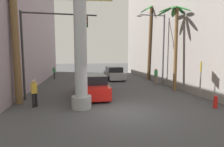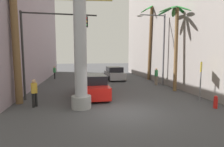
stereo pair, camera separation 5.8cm
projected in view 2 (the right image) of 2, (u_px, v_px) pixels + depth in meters
The scene contains 15 objects.
ground_plane at pixel (101, 83), 18.85m from camera, with size 88.95×88.95×0.00m, color #424244.
building_left at pixel (3, 21), 18.82m from camera, with size 8.12×23.74×13.22m.
building_right at pixel (196, 21), 18.78m from camera, with size 8.14×24.93×13.16m.
street_lamp at pixel (159, 42), 16.73m from camera, with size 2.85×0.28×6.85m.
crossing_sign at pixel (201, 75), 11.22m from camera, with size 0.47×0.47×2.57m.
traffic_light_mast at pixel (47, 38), 11.54m from camera, with size 4.92×0.32×5.78m.
car_lead at pixel (93, 86), 12.85m from camera, with size 2.03×4.88×1.56m.
car_far at pixel (114, 73), 21.45m from camera, with size 2.04×4.48×1.56m.
palm_tree_near_right at pixel (175, 34), 14.26m from camera, with size 2.95×2.86×6.99m.
palm_tree_near_left at pixel (13, 14), 10.30m from camera, with size 2.65×2.49×9.40m.
palm_tree_mid_right at pixel (151, 34), 20.58m from camera, with size 2.78×2.82×8.75m.
pedestrian_mid_right at pixel (156, 75), 17.39m from camera, with size 0.43×0.43×1.70m.
pedestrian_curb_left at pixel (34, 91), 9.98m from camera, with size 0.47×0.47×1.61m.
pedestrian_far_left at pixel (55, 72), 21.82m from camera, with size 0.36×0.36×1.59m.
fire_hydrant at pixel (216, 102), 9.78m from camera, with size 0.22×0.22×0.72m.
Camera 2 is at (-2.24, -8.54, 2.97)m, focal length 28.00 mm.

